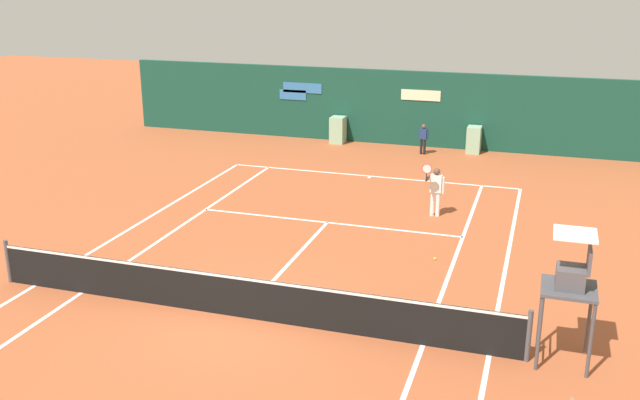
{
  "coord_description": "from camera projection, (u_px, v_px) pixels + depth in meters",
  "views": [
    {
      "loc": [
        5.94,
        -12.77,
        7.15
      ],
      "look_at": [
        -0.12,
        6.05,
        0.8
      ],
      "focal_mm": 40.18,
      "sensor_mm": 36.0,
      "label": 1
    }
  ],
  "objects": [
    {
      "name": "umpire_chair",
      "position": [
        571.0,
        281.0,
        13.21
      ],
      "size": [
        1.0,
        1.0,
        2.63
      ],
      "rotation": [
        0.0,
        0.0,
        1.57
      ],
      "color": "#47474C",
      "rests_on": "ground_plane"
    },
    {
      "name": "tennis_ball_near_service_line",
      "position": [
        435.0,
        259.0,
        18.53
      ],
      "size": [
        0.07,
        0.07,
        0.07
      ],
      "primitive_type": "sphere",
      "color": "#CCE033",
      "rests_on": "ground_plane"
    },
    {
      "name": "player_on_baseline",
      "position": [
        436.0,
        188.0,
        21.58
      ],
      "size": [
        0.62,
        0.63,
        1.76
      ],
      "rotation": [
        0.0,
        0.0,
        3.13
      ],
      "color": "white",
      "rests_on": "ground_plane"
    },
    {
      "name": "ground_plane",
      "position": [
        250.0,
        305.0,
        16.01
      ],
      "size": [
        80.0,
        80.0,
        0.01
      ],
      "color": "#A8512D"
    },
    {
      "name": "tennis_net",
      "position": [
        239.0,
        295.0,
        15.33
      ],
      "size": [
        12.1,
        0.1,
        1.07
      ],
      "color": "#4C4C51",
      "rests_on": "ground_plane"
    },
    {
      "name": "ball_kid_centre_post",
      "position": [
        423.0,
        137.0,
        29.01
      ],
      "size": [
        0.41,
        0.19,
        1.24
      ],
      "rotation": [
        0.0,
        0.0,
        3.03
      ],
      "color": "black",
      "rests_on": "ground_plane"
    },
    {
      "name": "tennis_ball_by_sideline",
      "position": [
        327.0,
        293.0,
        16.54
      ],
      "size": [
        0.07,
        0.07,
        0.07
      ],
      "primitive_type": "sphere",
      "color": "#CCE033",
      "rests_on": "ground_plane"
    },
    {
      "name": "sponsor_back_wall",
      "position": [
        401.0,
        109.0,
        30.41
      ],
      "size": [
        25.0,
        1.02,
        3.16
      ],
      "color": "#144233",
      "rests_on": "ground_plane"
    }
  ]
}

